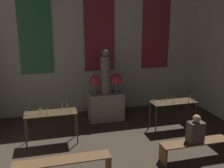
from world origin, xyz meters
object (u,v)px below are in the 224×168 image
object	(u,v)px
altar	(106,106)
flower_vase_right	(116,81)
candle_rack_right	(173,105)
statue	(106,73)
pew_back_right	(200,145)
pew_back_left	(63,165)
flower_vase_left	(95,82)
person_seated	(196,130)
candle_rack_left	(51,116)

from	to	relation	value
altar	flower_vase_right	xyz separation A→B (m)	(0.35, 0.00, 0.83)
candle_rack_right	altar	bearing A→B (deg)	145.08
statue	pew_back_right	world-z (taller)	statue
altar	statue	distance (m)	1.11
statue	pew_back_left	world-z (taller)	statue
flower_vase_left	altar	bearing A→B (deg)	0.00
flower_vase_left	candle_rack_right	xyz separation A→B (m)	(2.12, -1.24, -0.54)
candle_rack_right	pew_back_left	distance (m)	3.80
flower_vase_right	candle_rack_right	bearing A→B (deg)	-41.04
altar	person_seated	bearing A→B (deg)	-63.84
altar	flower_vase_right	size ratio (longest dim) A/B	1.85
altar	pew_back_right	distance (m)	3.34
altar	candle_rack_left	world-z (taller)	candle_rack_left
altar	statue	world-z (taller)	statue
flower_vase_right	pew_back_left	xyz separation A→B (m)	(-1.96, -2.92, -0.96)
flower_vase_right	pew_back_right	world-z (taller)	flower_vase_right
flower_vase_left	person_seated	bearing A→B (deg)	-58.57
pew_back_right	flower_vase_right	bearing A→B (deg)	113.21
flower_vase_right	candle_rack_left	size ratio (longest dim) A/B	0.45
pew_back_left	pew_back_right	distance (m)	3.21
pew_back_left	person_seated	xyz separation A→B (m)	(3.04, 0.00, 0.40)
flower_vase_left	flower_vase_right	distance (m)	0.70
altar	statue	size ratio (longest dim) A/B	0.79
statue	candle_rack_right	size ratio (longest dim) A/B	1.05
flower_vase_left	flower_vase_right	bearing A→B (deg)	0.00
pew_back_left	candle_rack_left	bearing A→B (deg)	95.63
flower_vase_left	pew_back_right	bearing A→B (deg)	-56.23
flower_vase_left	candle_rack_left	bearing A→B (deg)	-138.94
person_seated	flower_vase_right	bearing A→B (deg)	110.38
pew_back_right	person_seated	xyz separation A→B (m)	(-0.17, 0.00, 0.40)
pew_back_left	flower_vase_right	bearing A→B (deg)	56.23
pew_back_right	person_seated	bearing A→B (deg)	180.00
statue	flower_vase_right	xyz separation A→B (m)	(0.35, 0.00, -0.28)
pew_back_right	candle_rack_left	bearing A→B (deg)	153.44
candle_rack_left	candle_rack_right	size ratio (longest dim) A/B	1.00
altar	candle_rack_left	bearing A→B (deg)	-145.06
candle_rack_left	pew_back_right	bearing A→B (deg)	-26.56
pew_back_left	flower_vase_left	bearing A→B (deg)	66.79
candle_rack_left	person_seated	bearing A→B (deg)	-27.74
altar	pew_back_left	xyz separation A→B (m)	(-1.60, -2.92, -0.13)
pew_back_left	person_seated	distance (m)	3.07
flower_vase_left	candle_rack_left	xyz separation A→B (m)	(-1.42, -1.24, -0.54)
altar	person_seated	xyz separation A→B (m)	(1.44, -2.92, 0.27)
flower_vase_left	pew_back_left	size ratio (longest dim) A/B	0.31
candle_rack_right	pew_back_right	xyz separation A→B (m)	(-0.17, -1.69, -0.42)
flower_vase_right	pew_back_left	bearing A→B (deg)	-123.77
candle_rack_left	person_seated	xyz separation A→B (m)	(3.21, -1.69, -0.02)
pew_back_left	candle_rack_right	bearing A→B (deg)	26.57
flower_vase_right	candle_rack_right	distance (m)	1.96
flower_vase_left	candle_rack_left	distance (m)	1.96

